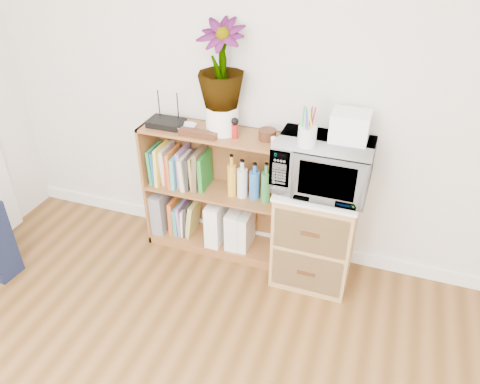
% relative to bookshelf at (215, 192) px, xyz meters
% --- Properties ---
extents(skirting_board, '(4.00, 0.02, 0.10)m').
position_rel_bookshelf_xyz_m(skirting_board, '(0.35, 0.14, -0.42)').
color(skirting_board, white).
rests_on(skirting_board, ground).
extents(bookshelf, '(1.00, 0.30, 0.95)m').
position_rel_bookshelf_xyz_m(bookshelf, '(0.00, 0.00, 0.00)').
color(bookshelf, brown).
rests_on(bookshelf, ground).
extents(wicker_unit, '(0.50, 0.45, 0.70)m').
position_rel_bookshelf_xyz_m(wicker_unit, '(0.75, -0.08, -0.12)').
color(wicker_unit, '#9E7542').
rests_on(wicker_unit, ground).
extents(microwave, '(0.58, 0.39, 0.32)m').
position_rel_bookshelf_xyz_m(microwave, '(0.75, -0.08, 0.40)').
color(microwave, white).
rests_on(microwave, wicker_unit).
extents(pen_cup, '(0.11, 0.11, 0.12)m').
position_rel_bookshelf_xyz_m(pen_cup, '(0.65, -0.16, 0.62)').
color(pen_cup, silver).
rests_on(pen_cup, microwave).
extents(small_appliance, '(0.22, 0.18, 0.17)m').
position_rel_bookshelf_xyz_m(small_appliance, '(0.87, -0.01, 0.65)').
color(small_appliance, white).
rests_on(small_appliance, microwave).
extents(router, '(0.23, 0.16, 0.04)m').
position_rel_bookshelf_xyz_m(router, '(-0.33, -0.02, 0.50)').
color(router, black).
rests_on(router, bookshelf).
extents(white_bowl, '(0.13, 0.13, 0.03)m').
position_rel_bookshelf_xyz_m(white_bowl, '(-0.18, -0.03, 0.49)').
color(white_bowl, silver).
rests_on(white_bowl, bookshelf).
extents(plant_pot, '(0.21, 0.21, 0.18)m').
position_rel_bookshelf_xyz_m(plant_pot, '(0.06, 0.02, 0.56)').
color(plant_pot, white).
rests_on(plant_pot, bookshelf).
extents(potted_plant, '(0.30, 0.30, 0.53)m').
position_rel_bookshelf_xyz_m(potted_plant, '(0.06, 0.02, 0.92)').
color(potted_plant, '#31712D').
rests_on(potted_plant, plant_pot).
extents(trinket_box, '(0.26, 0.06, 0.04)m').
position_rel_bookshelf_xyz_m(trinket_box, '(-0.06, -0.10, 0.50)').
color(trinket_box, '#33170D').
rests_on(trinket_box, bookshelf).
extents(kokeshi_doll, '(0.04, 0.04, 0.09)m').
position_rel_bookshelf_xyz_m(kokeshi_doll, '(0.17, -0.04, 0.52)').
color(kokeshi_doll, maroon).
rests_on(kokeshi_doll, bookshelf).
extents(wooden_bowl, '(0.11, 0.11, 0.07)m').
position_rel_bookshelf_xyz_m(wooden_bowl, '(0.37, 0.01, 0.51)').
color(wooden_bowl, '#391E0F').
rests_on(wooden_bowl, bookshelf).
extents(paint_jars, '(0.11, 0.04, 0.05)m').
position_rel_bookshelf_xyz_m(paint_jars, '(0.47, -0.09, 0.50)').
color(paint_jars, '#D0738A').
rests_on(paint_jars, bookshelf).
extents(file_box, '(0.10, 0.26, 0.33)m').
position_rel_bookshelf_xyz_m(file_box, '(-0.43, 0.00, -0.24)').
color(file_box, slate).
rests_on(file_box, bookshelf).
extents(magazine_holder_left, '(0.11, 0.27, 0.33)m').
position_rel_bookshelf_xyz_m(magazine_holder_left, '(0.02, -0.01, -0.24)').
color(magazine_holder_left, white).
rests_on(magazine_holder_left, bookshelf).
extents(magazine_holder_mid, '(0.09, 0.24, 0.30)m').
position_rel_bookshelf_xyz_m(magazine_holder_mid, '(0.16, -0.01, -0.26)').
color(magazine_holder_mid, silver).
rests_on(magazine_holder_mid, bookshelf).
extents(magazine_holder_right, '(0.09, 0.23, 0.28)m').
position_rel_bookshelf_xyz_m(magazine_holder_right, '(0.23, -0.01, -0.26)').
color(magazine_holder_right, silver).
rests_on(magazine_holder_right, bookshelf).
extents(cookbooks, '(0.41, 0.20, 0.30)m').
position_rel_bookshelf_xyz_m(cookbooks, '(-0.26, 0.00, 0.16)').
color(cookbooks, '#238348').
rests_on(cookbooks, bookshelf).
extents(liquor_bottles, '(0.38, 0.07, 0.31)m').
position_rel_bookshelf_xyz_m(liquor_bottles, '(0.31, 0.00, 0.17)').
color(liquor_bottles, gold).
rests_on(liquor_bottles, bookshelf).
extents(lower_books, '(0.21, 0.19, 0.28)m').
position_rel_bookshelf_xyz_m(lower_books, '(-0.26, 0.00, -0.28)').
color(lower_books, '#C35822').
rests_on(lower_books, bookshelf).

